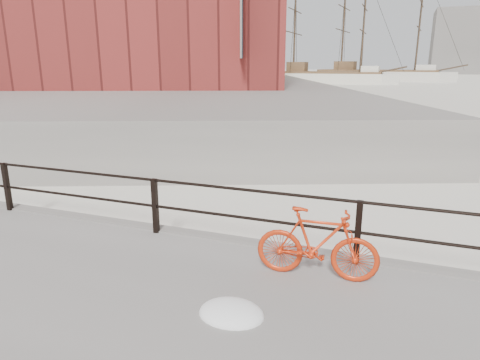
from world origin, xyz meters
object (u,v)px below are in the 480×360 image
Objects in this scene: workboat_near at (140,95)px; workboat_far at (164,88)px; schooner_left at (325,83)px; schooner_mid at (376,81)px; bicycle at (317,244)px.

workboat_far is (-4.92, 13.37, 0.00)m from workboat_near.
schooner_left is 36.29m from workboat_near.
schooner_left is at bearing -115.43° from schooner_mid.
workboat_near is (-24.45, 32.89, -0.87)m from bicycle.
workboat_near is at bearing -109.57° from schooner_mid.
bicycle is 40.99m from workboat_near.
schooner_mid is at bearing 59.77° from schooner_left.
schooner_left reaches higher than workboat_far.
schooner_left is (-10.98, 66.58, -0.87)m from bicycle.
schooner_mid is 41.57m from workboat_far.
bicycle is at bearing -65.59° from workboat_far.
schooner_left is (-7.18, -12.45, 0.00)m from schooner_mid.
workboat_near and workboat_far have the same top height.
workboat_far reaches higher than bicycle.
bicycle is at bearing -73.66° from workboat_near.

